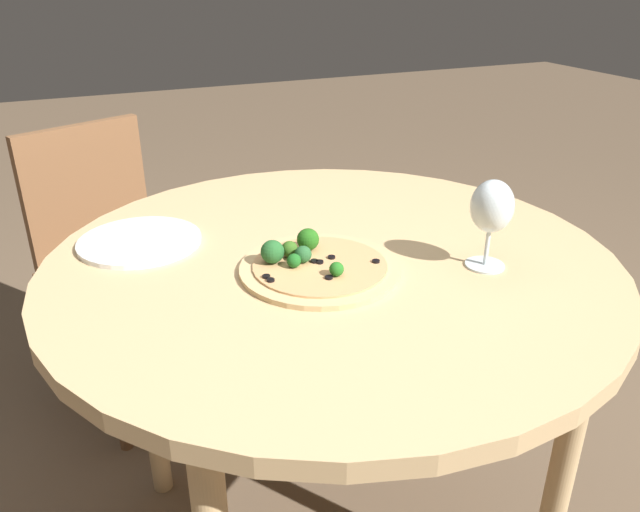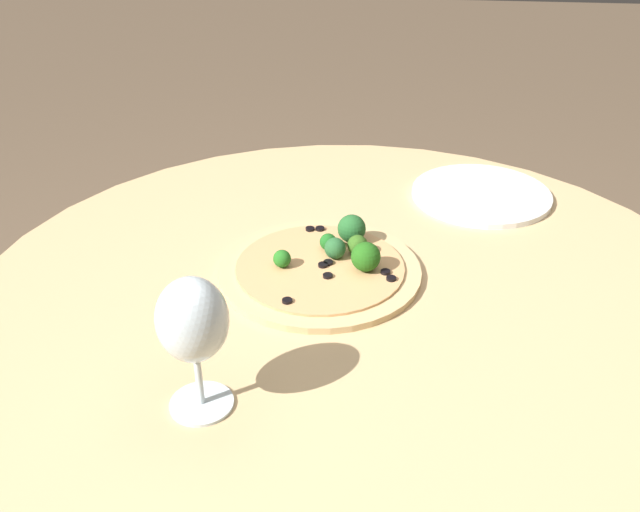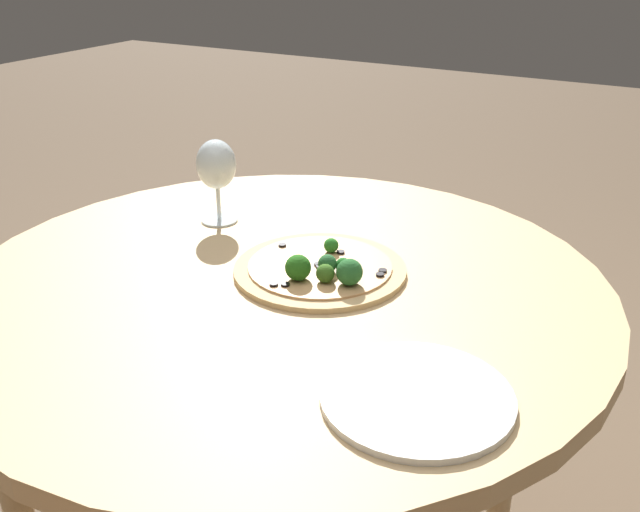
% 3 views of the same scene
% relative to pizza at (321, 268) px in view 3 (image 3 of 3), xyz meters
% --- Properties ---
extents(dining_table, '(1.09, 1.09, 0.77)m').
position_rel_pizza_xyz_m(dining_table, '(0.05, 0.04, -0.09)').
color(dining_table, tan).
rests_on(dining_table, ground_plane).
extents(pizza, '(0.29, 0.29, 0.06)m').
position_rel_pizza_xyz_m(pizza, '(0.00, 0.00, 0.00)').
color(pizza, tan).
rests_on(pizza, dining_table).
extents(wine_glass, '(0.08, 0.08, 0.17)m').
position_rel_pizza_xyz_m(wine_glass, '(0.29, -0.11, 0.10)').
color(wine_glass, silver).
rests_on(wine_glass, dining_table).
extents(plate_near, '(0.24, 0.24, 0.01)m').
position_rel_pizza_xyz_m(plate_near, '(-0.27, 0.25, -0.01)').
color(plate_near, silver).
rests_on(plate_near, dining_table).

